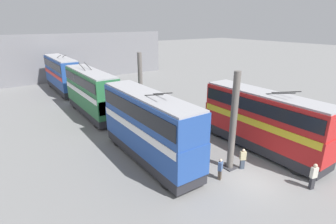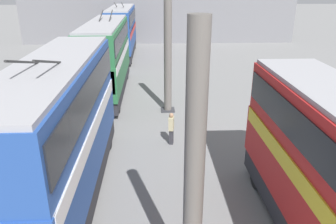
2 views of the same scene
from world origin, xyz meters
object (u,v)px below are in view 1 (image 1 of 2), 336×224
at_px(person_aisle_foreground, 243,158).
at_px(person_by_left_row, 313,176).
at_px(person_by_right_row, 220,169).
at_px(oil_drum, 165,116).
at_px(bus_left_near, 263,118).
at_px(person_aisle_midway, 164,122).
at_px(bus_right_far, 61,72).
at_px(bus_right_near, 149,124).
at_px(bus_right_mid, 91,90).

relative_size(person_aisle_foreground, person_by_left_row, 0.87).
distance_m(person_by_right_row, oil_drum, 12.03).
relative_size(bus_left_near, person_by_left_row, 5.98).
relative_size(person_aisle_foreground, person_aisle_midway, 0.95).
xyz_separation_m(person_aisle_foreground, person_aisle_midway, (9.20, 0.70, 0.05)).
xyz_separation_m(bus_right_far, person_by_left_row, (-34.92, -6.64, -1.99)).
relative_size(bus_right_near, bus_right_mid, 0.99).
bearing_deg(person_by_left_row, bus_right_near, 52.32).
height_order(bus_right_mid, oil_drum, bus_right_mid).
xyz_separation_m(bus_right_mid, person_aisle_midway, (-8.40, -4.21, -2.04)).
height_order(bus_left_near, bus_right_mid, bus_right_mid).
bearing_deg(bus_left_near, bus_right_mid, 27.38).
relative_size(person_by_left_row, person_aisle_midway, 1.08).
bearing_deg(person_aisle_midway, person_by_right_row, -89.36).
relative_size(bus_right_near, person_by_right_row, 6.84).
height_order(bus_right_near, bus_right_far, bus_right_near).
distance_m(bus_right_near, bus_right_far, 25.76).
distance_m(bus_right_mid, bus_right_far, 13.12).
xyz_separation_m(person_by_right_row, person_aisle_foreground, (0.05, -2.34, 0.03)).
bearing_deg(bus_right_far, bus_right_mid, -180.00).
bearing_deg(bus_left_near, bus_right_far, 16.06).
bearing_deg(oil_drum, person_by_right_row, 164.26).
xyz_separation_m(bus_left_near, person_by_left_row, (-5.38, 1.87, -1.85)).
xyz_separation_m(bus_right_mid, oil_drum, (-6.08, -5.84, -2.49)).
bearing_deg(bus_right_mid, person_by_left_row, -163.07).
distance_m(bus_right_near, person_by_left_row, 11.49).
bearing_deg(oil_drum, bus_left_near, -165.58).
height_order(bus_right_near, bus_right_mid, bus_right_near).
relative_size(bus_right_mid, oil_drum, 12.11).
distance_m(person_aisle_midway, oil_drum, 2.87).
xyz_separation_m(bus_right_near, bus_right_far, (25.76, 0.00, -0.05)).
xyz_separation_m(bus_right_near, bus_right_mid, (12.64, 0.00, -0.08)).
bearing_deg(person_by_right_row, bus_right_mid, -20.32).
distance_m(bus_left_near, bus_right_mid, 18.49).
relative_size(bus_left_near, bus_right_mid, 1.02).
xyz_separation_m(bus_right_far, oil_drum, (-19.20, -5.84, -2.52)).
height_order(bus_right_near, person_aisle_foreground, bus_right_near).
height_order(bus_left_near, bus_right_near, bus_right_near).
relative_size(bus_right_near, person_aisle_midway, 6.30).
bearing_deg(person_by_right_row, bus_left_near, -106.89).
bearing_deg(bus_right_mid, person_aisle_midway, -153.37).
xyz_separation_m(bus_left_near, person_by_right_row, (-1.23, 5.92, -2.01)).
distance_m(bus_left_near, person_by_left_row, 5.99).
height_order(bus_right_far, person_by_left_row, bus_right_far).
relative_size(bus_right_mid, person_by_right_row, 6.93).
relative_size(bus_left_near, bus_right_far, 0.98).
bearing_deg(bus_left_near, person_aisle_midway, 28.14).
xyz_separation_m(bus_right_mid, person_aisle_foreground, (-17.60, -4.92, -2.09)).
bearing_deg(oil_drum, person_by_left_row, -177.11).
distance_m(bus_right_far, person_by_right_row, 30.95).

